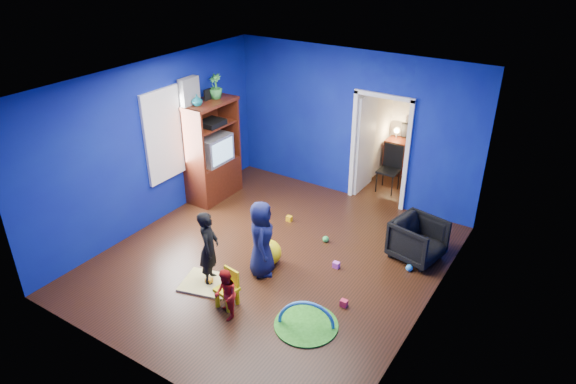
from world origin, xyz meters
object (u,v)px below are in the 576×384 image
Objects in this scene: vase at (197,100)px; folding_chair at (389,170)px; toddler_red at (226,295)px; kid_chair at (227,291)px; play_mat at (306,325)px; crt_tv at (213,149)px; hopper_ball at (269,252)px; child_navy at (261,239)px; child_black at (209,248)px; armchair at (418,240)px; tv_armoire at (212,151)px; study_desk at (406,158)px.

vase is 4.02m from folding_chair.
toddler_red is 1.52× the size of kid_chair.
crt_tv is at bearing 146.62° from play_mat.
toddler_red is 3.84m from vase.
hopper_ball is (-0.24, 1.36, -0.17)m from toddler_red.
child_navy is at bearing -29.54° from vase.
toddler_red is 0.83× the size of folding_chair.
child_navy reaches higher than child_black.
hopper_ball is 1.17m from kid_chair.
child_black is 0.73m from kid_chair.
vase is 3.68m from kid_chair.
play_mat is (1.25, -0.93, -0.20)m from hopper_ball.
child_black is at bearing 145.29° from armchair.
child_black is 2.84m from tv_armoire.
crt_tv is at bearing 21.70° from child_navy.
play_mat is at bearing -120.60° from child_black.
kid_chair is at bearing -168.51° from play_mat.
toddler_red is at bearing 160.58° from armchair.
child_navy is 4.67m from study_desk.
study_desk is (2.82, 3.04, -0.60)m from tv_armoire.
hopper_ball is at bearing -97.60° from study_desk.
study_desk is at bearing 36.51° from armchair.
play_mat is (1.17, 0.24, -0.24)m from kid_chair.
play_mat is at bearing -33.07° from tv_armoire.
crt_tv reaches higher than kid_chair.
child_navy is at bearing -96.58° from study_desk.
crt_tv is 4.17m from study_desk.
study_desk is (-1.35, 2.95, 0.03)m from armchair.
play_mat is at bearing 175.73° from armchair.
armchair is 2.41m from hopper_ball.
hopper_ball is 0.83× the size of kid_chair.
tv_armoire is at bearing 146.93° from play_mat.
crt_tv is at bearing 9.97° from child_black.
play_mat is (3.49, -2.27, -0.97)m from tv_armoire.
tv_armoire is at bearing 22.17° from child_navy.
armchair is 1.08× the size of crt_tv.
toddler_red is at bearing -47.61° from tv_armoire.
vase reaches higher than toddler_red.
armchair is at bearing 62.71° from kid_chair.
crt_tv reaches higher than toddler_red.
child_black reaches higher than folding_chair.
folding_chair reaches higher than armchair.
armchair is 1.82× the size of hopper_ball.
kid_chair is 5.57m from study_desk.
armchair is 3.18m from kid_chair.
tv_armoire is 4.74× the size of hopper_ball.
child_black is 1.83m from play_mat.
study_desk is at bearing -39.49° from child_navy.
tv_armoire is 2.72m from hopper_ball.
tv_armoire is at bearing -143.65° from folding_chair.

